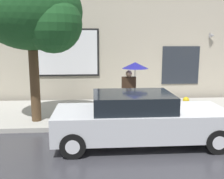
% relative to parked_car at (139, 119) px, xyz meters
% --- Properties ---
extents(ground_plane, '(60.00, 60.00, 0.00)m').
position_rel_parked_car_xyz_m(ground_plane, '(0.95, 0.07, -0.71)').
color(ground_plane, '#333338').
extents(sidewalk, '(20.00, 4.00, 0.15)m').
position_rel_parked_car_xyz_m(sidewalk, '(0.95, 3.07, -0.64)').
color(sidewalk, '#A3A099').
rests_on(sidewalk, ground).
extents(building_facade, '(20.00, 0.67, 7.00)m').
position_rel_parked_car_xyz_m(building_facade, '(0.92, 5.56, 2.77)').
color(building_facade, '#B2A893').
rests_on(building_facade, ground).
extents(parked_car, '(4.74, 1.90, 1.43)m').
position_rel_parked_car_xyz_m(parked_car, '(0.00, 0.00, 0.00)').
color(parked_car, '#B7BABF').
rests_on(parked_car, ground).
extents(fire_hydrant, '(0.30, 0.44, 0.71)m').
position_rel_parked_car_xyz_m(fire_hydrant, '(2.06, 2.04, -0.22)').
color(fire_hydrant, yellow).
rests_on(fire_hydrant, sidewalk).
extents(pedestrian_with_umbrella, '(0.93, 0.93, 1.95)m').
position_rel_parked_car_xyz_m(pedestrian_with_umbrella, '(0.14, 2.20, 0.96)').
color(pedestrian_with_umbrella, black).
rests_on(pedestrian_with_umbrella, sidewalk).
extents(street_tree, '(3.28, 2.79, 4.84)m').
position_rel_parked_car_xyz_m(street_tree, '(-3.06, 1.80, 2.94)').
color(street_tree, '#4C3823').
rests_on(street_tree, sidewalk).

